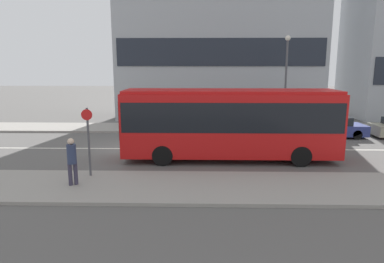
{
  "coord_description": "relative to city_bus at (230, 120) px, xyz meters",
  "views": [
    {
      "loc": [
        3.85,
        -18.58,
        4.59
      ],
      "look_at": [
        3.46,
        -1.81,
        1.35
      ],
      "focal_mm": 32.0,
      "sensor_mm": 36.0,
      "label": 1
    }
  ],
  "objects": [
    {
      "name": "ground_plane",
      "position": [
        -5.3,
        2.11,
        -1.98
      ],
      "size": [
        120.0,
        120.0,
        0.0
      ],
      "primitive_type": "plane",
      "color": "#595654"
    },
    {
      "name": "sidewalk_near",
      "position": [
        -5.3,
        -4.14,
        -1.91
      ],
      "size": [
        44.0,
        3.5,
        0.13
      ],
      "color": "gray",
      "rests_on": "ground_plane"
    },
    {
      "name": "sidewalk_far",
      "position": [
        -5.3,
        8.36,
        -1.91
      ],
      "size": [
        44.0,
        3.5,
        0.13
      ],
      "color": "gray",
      "rests_on": "ground_plane"
    },
    {
      "name": "lane_centerline",
      "position": [
        -5.3,
        2.11,
        -1.97
      ],
      "size": [
        41.8,
        0.16,
        0.01
      ],
      "color": "silver",
      "rests_on": "ground_plane"
    },
    {
      "name": "city_bus",
      "position": [
        0.0,
        0.0,
        0.0
      ],
      "size": [
        10.35,
        2.52,
        3.45
      ],
      "rotation": [
        0.0,
        0.0,
        0.03
      ],
      "color": "red",
      "rests_on": "ground_plane"
    },
    {
      "name": "parked_car_0",
      "position": [
        7.17,
        5.7,
        -1.34
      ],
      "size": [
        4.06,
        1.85,
        1.36
      ],
      "color": "navy",
      "rests_on": "ground_plane"
    },
    {
      "name": "pedestrian_near_stop",
      "position": [
        -6.25,
        -4.19,
        -0.81
      ],
      "size": [
        0.34,
        0.34,
        1.81
      ],
      "rotation": [
        0.0,
        0.0,
        0.49
      ],
      "color": "#383347",
      "rests_on": "sidewalk_near"
    },
    {
      "name": "bus_stop_sign",
      "position": [
        -5.96,
        -3.06,
        -0.21
      ],
      "size": [
        0.44,
        0.12,
        2.81
      ],
      "color": "#4C4C51",
      "rests_on": "sidewalk_near"
    },
    {
      "name": "street_lamp",
      "position": [
        4.4,
        7.27,
        2.12
      ],
      "size": [
        0.36,
        0.36,
        6.44
      ],
      "color": "#4C4C51",
      "rests_on": "sidewalk_far"
    }
  ]
}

